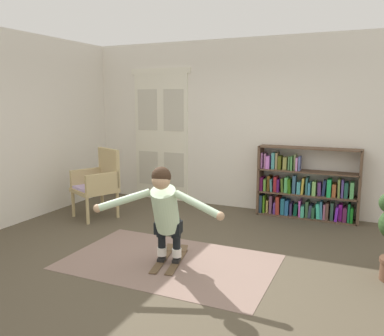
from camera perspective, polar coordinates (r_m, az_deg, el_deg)
The scene contains 9 objects.
ground_plane at distance 4.83m, azimuth -1.23°, elevation -13.17°, with size 7.20×7.20×0.00m, color #4F4535.
back_wall at distance 6.90m, azimuth 8.07°, elevation 6.09°, with size 6.00×0.10×2.90m, color silver.
side_wall_left at distance 6.62m, azimuth -23.93°, elevation 5.20°, with size 0.10×6.00×2.90m, color silver.
double_door at distance 7.50m, azimuth -4.46°, elevation 4.77°, with size 1.22×0.05×2.45m.
rug at distance 4.80m, azimuth -3.27°, elevation -13.28°, with size 2.43×1.51×0.01m, color #846A5F.
bookshelf at distance 6.63m, azimuth 15.74°, elevation -2.96°, with size 1.58×0.30×1.14m.
wicker_chair at distance 6.58m, azimuth -13.26°, elevation -1.88°, with size 0.80×0.80×1.10m.
skis_pair at distance 4.82m, azimuth -3.17°, elevation -12.94°, with size 0.42×0.81×0.07m.
person_skier at distance 4.43m, azimuth -3.91°, elevation -5.84°, with size 1.40×0.77×1.11m.
Camera 1 is at (1.91, -4.02, 1.89)m, focal length 37.16 mm.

